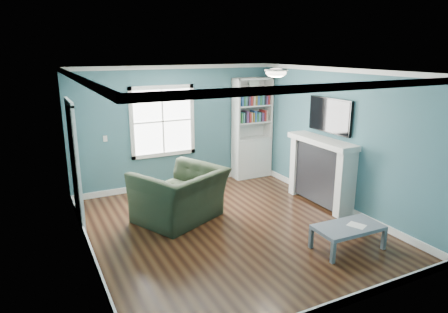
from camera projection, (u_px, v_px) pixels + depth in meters
name	position (u px, v px, depth m)	size (l,w,h in m)	color
floor	(230.00, 228.00, 6.73)	(5.00, 5.00, 0.00)	black
room_walls	(230.00, 136.00, 6.32)	(5.00, 5.00, 5.00)	#3A6B74
trim	(230.00, 157.00, 6.41)	(4.50, 5.00, 2.60)	white
window	(163.00, 121.00, 8.37)	(1.40, 0.06, 1.50)	white
bookshelf	(252.00, 138.00, 9.24)	(0.90, 0.35, 2.31)	silver
fireplace	(321.00, 172.00, 7.64)	(0.44, 1.58, 1.30)	black
tv	(330.00, 115.00, 7.41)	(0.06, 1.10, 0.65)	black
door	(74.00, 163.00, 6.70)	(0.12, 0.98, 2.17)	silver
ceiling_fixture	(276.00, 72.00, 6.55)	(0.38, 0.38, 0.15)	white
light_switch	(105.00, 139.00, 7.91)	(0.08, 0.01, 0.12)	white
recliner	(180.00, 187.00, 6.91)	(1.40, 0.91, 1.22)	black
coffee_table	(348.00, 229.00, 5.96)	(1.03, 0.58, 0.37)	#4A5359
paper_sheet	(357.00, 225.00, 5.95)	(0.20, 0.25, 0.00)	white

